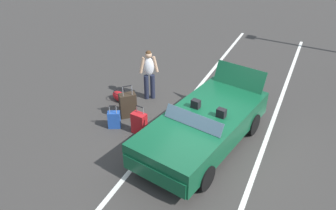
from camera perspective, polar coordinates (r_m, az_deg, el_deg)
The scene contains 9 objects.
ground_plane at distance 9.00m, azimuth 5.74°, elevation -6.79°, with size 80.00×80.00×0.00m, color #383533.
lot_line_near at distance 9.36m, azimuth -1.25°, elevation -4.87°, with size 18.00×0.12×0.01m, color silver.
lot_line_mid at distance 8.76m, azimuth 15.02°, elevation -9.16°, with size 18.00×0.12×0.01m, color silver.
convertible_car at distance 8.50m, azimuth 5.26°, elevation -4.34°, with size 4.40×2.49×1.52m.
suitcase_large_black at distance 9.98m, azimuth -6.79°, elevation -0.01°, with size 0.54×0.54×1.06m.
suitcase_medium_bright at distance 9.26m, azimuth -4.88°, elevation -3.09°, with size 0.29×0.43×0.83m.
suitcase_small_carryon at distance 9.60m, azimuth -9.08°, elevation -2.45°, with size 0.33×0.39×0.76m.
duffel_bag at distance 10.89m, azimuth -8.16°, elevation 1.48°, with size 0.51×0.70×0.34m.
traveler_person at distance 10.58m, azimuth -3.22°, elevation 5.55°, with size 0.41×0.55×1.65m.
Camera 1 is at (6.74, 2.17, 5.56)m, focal length 36.11 mm.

